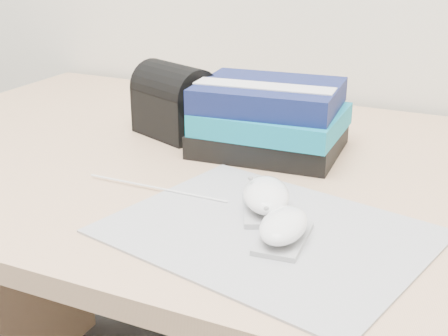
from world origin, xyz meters
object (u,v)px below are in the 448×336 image
at_px(mouse_front, 284,227).
at_px(book_stack, 270,118).
at_px(mouse_rear, 266,197).
at_px(desk, 331,292).
at_px(pouch, 174,101).

distance_m(mouse_front, book_stack, 0.32).
xyz_separation_m(mouse_rear, book_stack, (-0.08, 0.23, 0.03)).
bearing_deg(desk, mouse_front, -87.94).
height_order(mouse_front, book_stack, book_stack).
height_order(book_stack, pouch, pouch).
bearing_deg(mouse_front, desk, 92.06).
bearing_deg(pouch, mouse_rear, -41.46).
bearing_deg(book_stack, pouch, 176.91).
bearing_deg(mouse_front, mouse_rear, 125.71).
distance_m(desk, pouch, 0.42).
height_order(mouse_rear, mouse_front, mouse_rear).
bearing_deg(book_stack, desk, -2.77).
distance_m(book_stack, pouch, 0.18).
distance_m(desk, mouse_front, 0.38).
distance_m(mouse_rear, pouch, 0.36).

